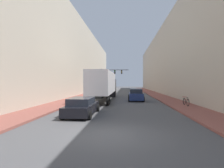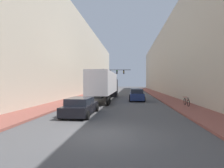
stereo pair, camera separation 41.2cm
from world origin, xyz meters
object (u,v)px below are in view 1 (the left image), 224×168
(semi_truck, at_px, (104,84))
(parked_bicycle, at_px, (186,102))
(traffic_signal_gantry, at_px, (109,76))
(sedan_car, at_px, (82,107))
(suv_car, at_px, (136,95))

(semi_truck, xyz_separation_m, parked_bicycle, (9.24, -6.41, -1.70))
(parked_bicycle, bearing_deg, traffic_signal_gantry, 114.12)
(parked_bicycle, bearing_deg, sedan_car, -151.37)
(traffic_signal_gantry, bearing_deg, suv_car, -72.24)
(sedan_car, height_order, parked_bicycle, sedan_car)
(sedan_car, relative_size, parked_bicycle, 2.60)
(parked_bicycle, bearing_deg, semi_truck, 145.26)
(semi_truck, distance_m, sedan_car, 11.72)
(sedan_car, height_order, suv_car, suv_car)
(semi_truck, height_order, parked_bicycle, semi_truck)
(sedan_car, xyz_separation_m, traffic_signal_gantry, (-0.69, 28.01, 3.51))
(semi_truck, bearing_deg, parked_bicycle, -34.74)
(sedan_car, xyz_separation_m, suv_car, (4.72, 11.14, 0.13))
(suv_car, bearing_deg, semi_truck, 173.94)
(semi_truck, distance_m, traffic_signal_gantry, 16.54)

